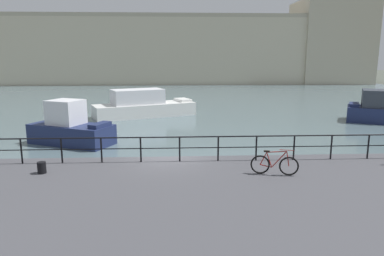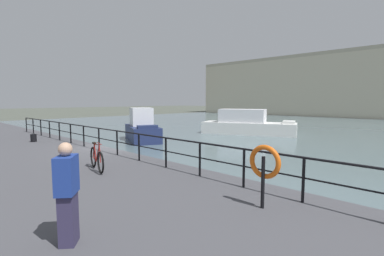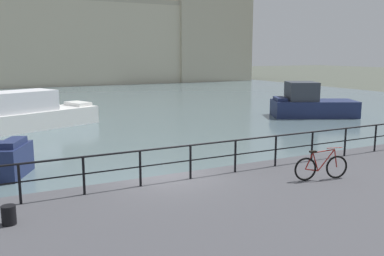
{
  "view_description": "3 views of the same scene",
  "coord_description": "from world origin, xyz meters",
  "views": [
    {
      "loc": [
        0.33,
        -15.13,
        5.3
      ],
      "look_at": [
        1.2,
        2.34,
        1.74
      ],
      "focal_mm": 33.12,
      "sensor_mm": 36.0,
      "label": 1
    },
    {
      "loc": [
        12.86,
        -7.05,
        3.3
      ],
      "look_at": [
        2.27,
        3.76,
        1.81
      ],
      "focal_mm": 26.21,
      "sensor_mm": 36.0,
      "label": 2
    },
    {
      "loc": [
        -5.15,
        -11.97,
        4.75
      ],
      "look_at": [
        3.3,
        4.58,
        1.46
      ],
      "focal_mm": 39.63,
      "sensor_mm": 36.0,
      "label": 3
    }
  ],
  "objects": [
    {
      "name": "moored_red_daysailer",
      "position": [
        17.37,
        12.38,
        0.95
      ],
      "size": [
        6.74,
        5.16,
        2.62
      ],
      "rotation": [
        0.0,
        0.0,
        2.68
      ],
      "color": "navy",
      "rests_on": "water_basin"
    },
    {
      "name": "moored_green_narrowboat",
      "position": [
        -2.47,
        16.36,
        0.98
      ],
      "size": [
        9.26,
        5.89,
        2.43
      ],
      "rotation": [
        0.0,
        0.0,
        0.4
      ],
      "color": "white",
      "rests_on": "water_basin"
    },
    {
      "name": "parked_bicycle",
      "position": [
        4.03,
        -2.64,
        1.33
      ],
      "size": [
        1.73,
        0.49,
        0.98
      ],
      "rotation": [
        0.0,
        0.0,
        -0.24
      ],
      "color": "black",
      "rests_on": "quay_promenade"
    },
    {
      "name": "quay_railing",
      "position": [
        1.34,
        -0.75,
        1.68
      ],
      "size": [
        24.46,
        0.07,
        1.08
      ],
      "color": "black",
      "rests_on": "quay_promenade"
    },
    {
      "name": "water_basin",
      "position": [
        0.0,
        30.2,
        0.01
      ],
      "size": [
        80.0,
        60.0,
        0.01
      ],
      "primitive_type": "cube",
      "color": "slate",
      "rests_on": "ground_plane"
    },
    {
      "name": "harbor_building",
      "position": [
        6.36,
        55.85,
        6.48
      ],
      "size": [
        76.62,
        11.61,
        15.84
      ],
      "color": "#C1B79E",
      "rests_on": "ground_plane"
    },
    {
      "name": "ground_plane",
      "position": [
        0.0,
        0.0,
        0.0
      ],
      "size": [
        240.0,
        240.0,
        0.0
      ],
      "primitive_type": "plane",
      "color": "#4C5147"
    },
    {
      "name": "mooring_bollard",
      "position": [
        -4.71,
        -2.05,
        1.16
      ],
      "size": [
        0.32,
        0.32,
        0.44
      ],
      "primitive_type": "cylinder",
      "color": "black",
      "rests_on": "quay_promenade"
    }
  ]
}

